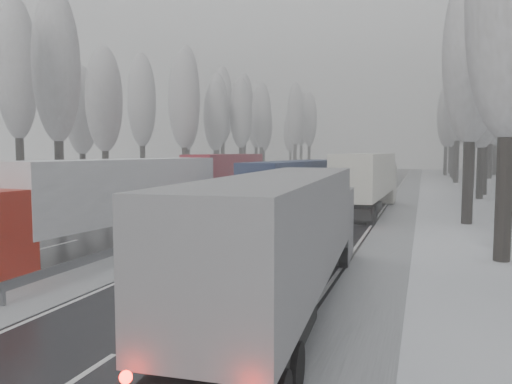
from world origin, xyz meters
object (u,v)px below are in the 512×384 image
Objects in this scene: truck_blue_box at (300,185)px; box_truck_distant at (389,169)px; truck_cream_box at (369,178)px; truck_red_white at (109,197)px; truck_red_red at (222,174)px; truck_grey_tarp at (291,231)px.

truck_blue_box is 61.55m from box_truck_distant.
box_truck_distant is at bearing 94.11° from truck_blue_box.
truck_cream_box reaches higher than truck_red_white.
truck_red_red reaches higher than truck_red_white.
truck_grey_tarp is at bearing -25.25° from truck_red_white.
truck_grey_tarp is at bearing -89.63° from box_truck_distant.
truck_grey_tarp is 0.94× the size of truck_red_white.
truck_grey_tarp is 0.90× the size of truck_cream_box.
box_truck_distant is 53.52m from truck_red_red.
truck_red_red is at bearing 141.93° from truck_blue_box.
truck_red_white is (-10.14, -18.60, -0.12)m from truck_cream_box.
truck_cream_box is (4.02, 5.53, 0.27)m from truck_blue_box.
truck_cream_box reaches higher than box_truck_distant.
truck_cream_box reaches higher than truck_red_red.
truck_blue_box is 6.84m from truck_cream_box.
truck_blue_box is at bearing -93.18° from box_truck_distant.
truck_blue_box is 14.44m from truck_red_white.
truck_grey_tarp is at bearing -71.20° from truck_blue_box.
truck_blue_box is 13.34m from truck_red_red.
truck_cream_box is (-0.36, 24.76, 0.27)m from truck_grey_tarp.
truck_cream_box is 14.11m from truck_red_red.
box_truck_distant is at bearing 94.15° from truck_cream_box.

